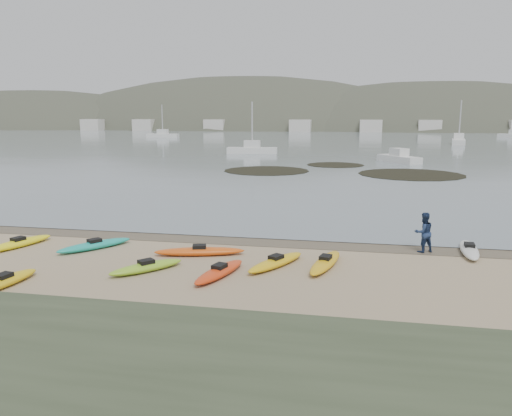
# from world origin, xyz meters

# --- Properties ---
(ground) EXTENTS (600.00, 600.00, 0.00)m
(ground) POSITION_xyz_m (0.00, 0.00, 0.00)
(ground) COLOR tan
(ground) RESTS_ON ground
(wet_sand) EXTENTS (60.00, 60.00, 0.00)m
(wet_sand) POSITION_xyz_m (0.00, -0.30, 0.00)
(wet_sand) COLOR brown
(wet_sand) RESTS_ON ground
(water) EXTENTS (1200.00, 1200.00, 0.00)m
(water) POSITION_xyz_m (0.00, 300.00, 0.01)
(water) COLOR slate
(water) RESTS_ON ground
(kayaks) EXTENTS (20.97, 10.57, 0.34)m
(kayaks) POSITION_xyz_m (-1.60, -4.19, 0.17)
(kayaks) COLOR yellow
(kayaks) RESTS_ON ground
(person_east) EXTENTS (1.05, 0.95, 1.75)m
(person_east) POSITION_xyz_m (7.53, -0.91, 0.87)
(person_east) COLOR navy
(person_east) RESTS_ON ground
(kelp_mats) EXTENTS (24.05, 16.27, 0.04)m
(kelp_mats) POSITION_xyz_m (3.56, 29.59, 0.03)
(kelp_mats) COLOR black
(kelp_mats) RESTS_ON water
(moored_boats) EXTENTS (94.28, 78.44, 1.16)m
(moored_boats) POSITION_xyz_m (5.23, 80.35, 0.54)
(moored_boats) COLOR silver
(moored_boats) RESTS_ON ground
(far_hills) EXTENTS (550.00, 135.00, 80.00)m
(far_hills) POSITION_xyz_m (39.38, 193.97, -15.93)
(far_hills) COLOR #384235
(far_hills) RESTS_ON ground
(far_town) EXTENTS (199.00, 5.00, 4.00)m
(far_town) POSITION_xyz_m (6.00, 145.00, 2.00)
(far_town) COLOR beige
(far_town) RESTS_ON ground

